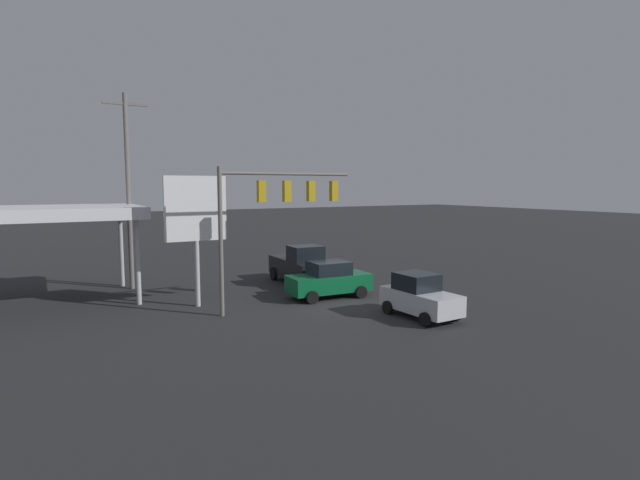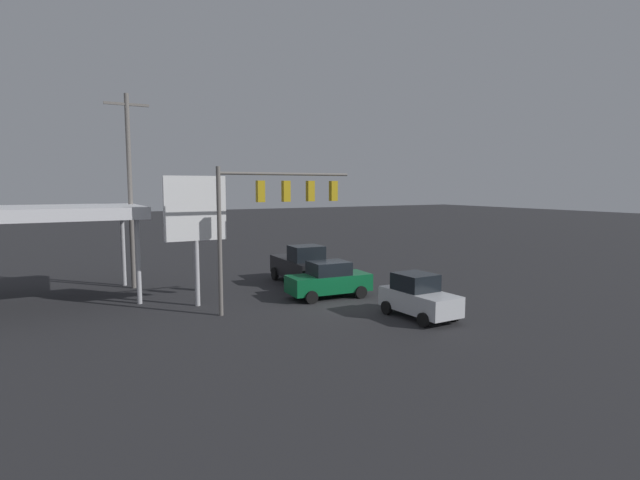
% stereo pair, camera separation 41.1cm
% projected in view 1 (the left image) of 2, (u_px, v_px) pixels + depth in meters
% --- Properties ---
extents(ground_plane, '(200.00, 200.00, 0.00)m').
position_uv_depth(ground_plane, '(340.00, 303.00, 25.21)').
color(ground_plane, '#262628').
extents(traffic_signal_assembly, '(6.84, 0.43, 6.77)m').
position_uv_depth(traffic_signal_assembly, '(276.00, 203.00, 23.57)').
color(traffic_signal_assembly, slate).
rests_on(traffic_signal_assembly, ground).
extents(utility_pole, '(2.40, 0.26, 11.04)m').
position_uv_depth(utility_pole, '(128.00, 187.00, 28.17)').
color(utility_pole, slate).
rests_on(utility_pole, ground).
extents(gas_station_canopy, '(11.17, 6.55, 4.87)m').
position_uv_depth(gas_station_canopy, '(19.00, 214.00, 24.30)').
color(gas_station_canopy, silver).
rests_on(gas_station_canopy, ground).
extents(price_sign, '(3.00, 0.27, 6.38)m').
position_uv_depth(price_sign, '(196.00, 213.00, 24.08)').
color(price_sign, '#B7B7BC').
rests_on(price_sign, ground).
extents(sedan_waiting, '(4.50, 2.26, 1.93)m').
position_uv_depth(sedan_waiting, '(329.00, 280.00, 26.42)').
color(sedan_waiting, '#0C592D').
rests_on(sedan_waiting, ground).
extents(pickup_parked, '(2.50, 5.31, 2.40)m').
position_uv_depth(pickup_parked, '(300.00, 266.00, 30.07)').
color(pickup_parked, black).
rests_on(pickup_parked, ground).
extents(hatchback_crossing, '(2.05, 3.85, 1.97)m').
position_uv_depth(hatchback_crossing, '(420.00, 296.00, 22.44)').
color(hatchback_crossing, silver).
rests_on(hatchback_crossing, ground).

